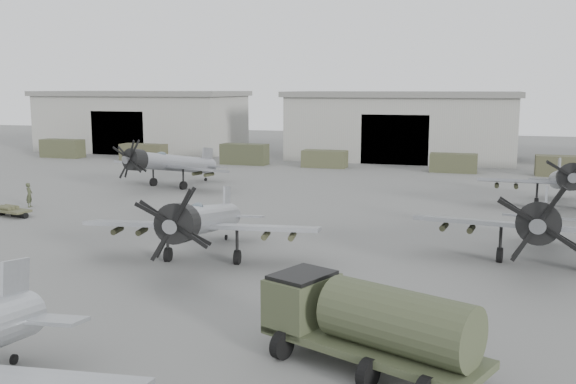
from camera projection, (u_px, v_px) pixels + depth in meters
name	position (u px, v px, depth m)	size (l,w,h in m)	color
ground	(196.00, 321.00, 25.49)	(220.00, 220.00, 0.00)	slate
hangar_left	(143.00, 121.00, 94.35)	(29.00, 14.80, 8.70)	#98978E
hangar_center	(402.00, 125.00, 83.15)	(29.00, 14.80, 8.70)	#98978E
support_truck_0	(62.00, 148.00, 85.13)	(5.68, 2.20, 2.41)	#3E412A
support_truck_1	(144.00, 152.00, 81.58)	(5.86, 2.20, 2.11)	#3E3D28
support_truck_2	(244.00, 154.00, 77.49)	(5.66, 2.20, 2.48)	#383B27
support_truck_3	(325.00, 159.00, 74.59)	(5.16, 2.20, 1.99)	#43452D
support_truck_4	(453.00, 163.00, 70.29)	(5.05, 2.20, 2.04)	#3E402A
support_truck_5	(568.00, 166.00, 66.87)	(6.44, 2.20, 2.15)	#3E3D28
aircraft_mid_1	(201.00, 221.00, 33.55)	(12.66, 11.40, 5.03)	#95989D
aircraft_mid_2	(542.00, 222.00, 32.87)	(13.16, 11.84, 5.23)	gray
aircraft_far_0	(166.00, 163.00, 59.07)	(12.72, 11.45, 5.08)	gray
aircraft_far_1	(566.00, 179.00, 48.42)	(12.84, 11.56, 5.16)	gray
fuel_tanker	(369.00, 320.00, 20.93)	(7.96, 5.18, 2.92)	#3C422B
ground_crew	(29.00, 195.00, 49.73)	(0.69, 0.45, 1.89)	#353A26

